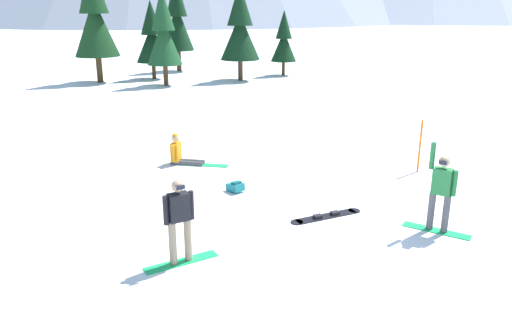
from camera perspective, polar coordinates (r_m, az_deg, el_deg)
ground_plane at (r=9.82m, az=7.85°, el=-12.92°), size 800.00×800.00×0.00m
snowboarder_foreground at (r=9.87m, az=-8.71°, el=-6.73°), size 1.45×0.99×1.75m
snowboarder_midground at (r=11.79m, az=20.27°, el=-3.32°), size 1.40×1.04×2.04m
snowboarder_background at (r=16.13m, az=-8.48°, el=0.75°), size 1.86×0.79×1.00m
loose_snowboard_near_right at (r=12.28m, az=7.99°, el=-6.32°), size 1.87×1.05×0.09m
backpack_teal at (r=13.70m, az=-2.36°, el=-3.03°), size 0.55×0.56×0.31m
trail_marker_pole at (r=15.84m, az=18.12°, el=1.49°), size 0.06×0.06×1.62m
pine_tree_twin at (r=35.75m, az=3.18°, el=13.44°), size 1.78×1.78×4.44m
pine_tree_leaning at (r=33.92m, az=-17.88°, el=15.26°), size 2.78×2.78×7.50m
pine_tree_short at (r=38.36m, az=-8.97°, el=15.55°), size 2.35×2.35×6.93m
pine_tree_young at (r=33.24m, az=-1.83°, el=14.79°), size 2.55×2.55×6.18m
pine_tree_broad at (r=31.63m, az=-10.47°, el=14.04°), size 2.14×2.14×5.84m
pine_tree_tall at (r=34.64m, az=-11.75°, el=13.58°), size 2.17×2.17×5.10m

